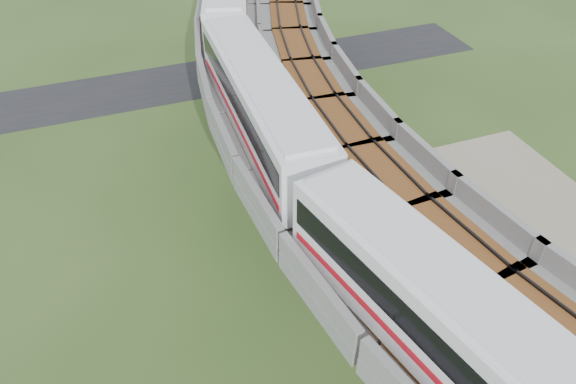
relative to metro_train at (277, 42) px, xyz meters
The scene contains 12 objects.
ground 15.39m from the metro_train, 96.57° to the right, with size 160.00×160.00×0.00m, color #354F1F.
dirt_lot 21.06m from the metro_train, 40.81° to the right, with size 18.00×26.00×0.04m, color gray.
asphalt_road 24.20m from the metro_train, 92.91° to the left, with size 60.00×8.00×0.03m, color #232326.
viaduct 10.13m from the metro_train, 73.12° to the right, with size 19.58×73.98×11.40m.
metro_train is the anchor object (origin of this frame).
fence 17.13m from the metro_train, 46.54° to the right, with size 3.87×38.73×1.50m.
tree_0 19.73m from the metro_train, 50.26° to the left, with size 2.19×2.19×3.22m.
tree_1 15.28m from the metro_train, 40.74° to the left, with size 2.93×2.93×3.36m.
tree_2 12.62m from the metro_train, 31.48° to the right, with size 2.56×2.56×2.96m.
tree_3 15.45m from the metro_train, 61.54° to the right, with size 2.23×2.23×2.84m.
tree_4 23.23m from the metro_train, 72.37° to the right, with size 2.25×2.25×2.87m.
car_dark 16.68m from the metro_train, 28.05° to the right, with size 1.87×4.60×1.34m, color black.
Camera 1 is at (-9.61, -20.81, 26.30)m, focal length 35.00 mm.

